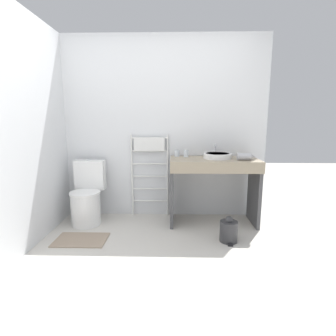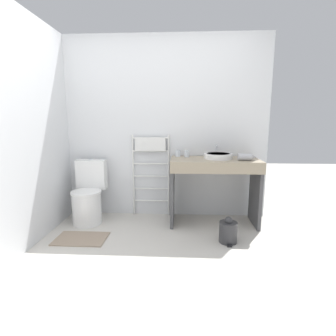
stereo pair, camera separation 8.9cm
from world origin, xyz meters
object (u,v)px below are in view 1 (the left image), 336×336
hair_dryer (245,157)px  sink_basin (217,156)px  cup_near_edge (186,154)px  trash_bin (229,231)px  towel_radiator (150,158)px  cup_near_wall (177,153)px  toilet (87,198)px

hair_dryer → sink_basin: bearing=158.4°
cup_near_edge → trash_bin: size_ratio=0.31×
towel_radiator → trash_bin: (0.93, -0.78, -0.68)m
cup_near_wall → trash_bin: cup_near_wall is taller
toilet → towel_radiator: 0.95m
sink_basin → cup_near_wall: cup_near_wall is taller
hair_dryer → trash_bin: size_ratio=0.74×
toilet → trash_bin: 1.79m
sink_basin → trash_bin: size_ratio=1.22×
cup_near_edge → hair_dryer: (0.69, -0.24, -0.00)m
sink_basin → cup_near_edge: cup_near_edge is taller
hair_dryer → towel_radiator: bearing=163.5°
sink_basin → cup_near_wall: bearing=161.9°
hair_dryer → trash_bin: bearing=-119.6°
sink_basin → trash_bin: bearing=-83.9°
cup_near_wall → cup_near_edge: (0.12, -0.05, 0.00)m
cup_near_edge → hair_dryer: bearing=-19.1°
toilet → cup_near_edge: cup_near_edge is taller
towel_radiator → cup_near_edge: (0.48, -0.11, 0.08)m
sink_basin → trash_bin: 0.93m
cup_near_wall → trash_bin: size_ratio=0.30×
toilet → sink_basin: 1.74m
towel_radiator → cup_near_edge: towel_radiator is taller
toilet → hair_dryer: 2.03m
toilet → towel_radiator: towel_radiator is taller
cup_near_wall → trash_bin: bearing=-51.9°
toilet → cup_near_wall: cup_near_wall is taller
trash_bin → hair_dryer: bearing=60.4°
toilet → towel_radiator: bearing=19.6°
toilet → hair_dryer: (1.95, -0.07, 0.55)m
toilet → trash_bin: size_ratio=2.78×
cup_near_wall → hair_dryer: cup_near_wall is taller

